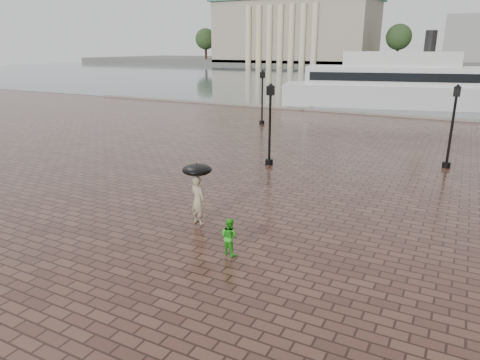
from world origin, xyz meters
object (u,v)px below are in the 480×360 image
object	(u,v)px
adult_pedestrian	(198,200)
child_pedestrian	(229,237)
ferry_near	(397,84)
street_lamps	(379,112)

from	to	relation	value
adult_pedestrian	child_pedestrian	bearing A→B (deg)	159.69
adult_pedestrian	ferry_near	size ratio (longest dim) A/B	0.07
street_lamps	ferry_near	xyz separation A→B (m)	(-2.09, 22.01, 0.12)
ferry_near	street_lamps	bearing A→B (deg)	-97.58
street_lamps	adult_pedestrian	world-z (taller)	street_lamps
street_lamps	child_pedestrian	world-z (taller)	street_lamps
street_lamps	child_pedestrian	distance (m)	18.36
adult_pedestrian	child_pedestrian	xyz separation A→B (m)	(2.27, -1.68, -0.32)
adult_pedestrian	street_lamps	bearing A→B (deg)	-85.47
street_lamps	child_pedestrian	bearing A→B (deg)	-93.57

